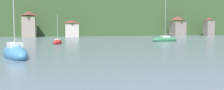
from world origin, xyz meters
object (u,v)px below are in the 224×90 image
at_px(sailboat_far_0, 58,42).
at_px(shore_building_westcentral, 72,29).
at_px(sailboat_mid_6, 15,53).
at_px(shore_building_eastcentral, 209,27).
at_px(sailboat_far_7, 165,40).
at_px(mooring_buoy_mid, 14,43).
at_px(shore_building_west, 29,25).
at_px(shore_building_central, 178,26).

bearing_deg(sailboat_far_0, shore_building_westcentral, 1.74).
distance_m(sailboat_far_0, sailboat_mid_6, 20.11).
xyz_separation_m(shore_building_westcentral, sailboat_mid_6, (-9.34, -58.27, -2.62)).
height_order(shore_building_eastcentral, sailboat_far_7, sailboat_far_7).
distance_m(shore_building_westcentral, mooring_buoy_mid, 36.36).
xyz_separation_m(shore_building_westcentral, sailboat_far_0, (-5.34, -38.56, -2.76)).
height_order(shore_building_west, shore_building_westcentral, shore_building_west).
distance_m(shore_building_westcentral, sailboat_mid_6, 59.08).
xyz_separation_m(shore_building_eastcentral, sailboat_mid_6, (-69.58, -58.10, -3.52)).
distance_m(sailboat_far_0, mooring_buoy_mid, 10.08).
distance_m(shore_building_west, sailboat_far_7, 50.50).
xyz_separation_m(shore_building_central, sailboat_mid_6, (-54.52, -59.26, -3.71)).
xyz_separation_m(shore_building_eastcentral, sailboat_far_0, (-65.58, -38.39, -3.65)).
relative_size(sailboat_far_7, mooring_buoy_mid, 21.06).
bearing_deg(shore_building_central, sailboat_far_7, -125.55).
height_order(shore_building_central, sailboat_far_7, sailboat_far_7).
relative_size(shore_building_west, mooring_buoy_mid, 19.04).
xyz_separation_m(shore_building_westcentral, shore_building_eastcentral, (60.23, -0.17, 0.90)).
xyz_separation_m(shore_building_west, shore_building_westcentral, (15.06, -1.25, -1.47)).
relative_size(shore_building_central, sailboat_far_7, 0.83).
xyz_separation_m(shore_building_central, mooring_buoy_mid, (-59.18, -34.39, -4.13)).
xyz_separation_m(sailboat_far_0, sailboat_mid_6, (-4.00, -19.71, 0.14)).
relative_size(sailboat_far_0, sailboat_mid_6, 0.67).
height_order(shore_building_central, mooring_buoy_mid, shore_building_central).
bearing_deg(shore_building_central, sailboat_far_0, -141.95).
height_order(shore_building_eastcentral, sailboat_mid_6, sailboat_mid_6).
height_order(shore_building_eastcentral, mooring_buoy_mid, shore_building_eastcentral).
distance_m(shore_building_west, shore_building_eastcentral, 75.31).
relative_size(sailboat_mid_6, mooring_buoy_mid, 17.63).
height_order(shore_building_central, shore_building_eastcentral, shore_building_central).
bearing_deg(shore_building_eastcentral, sailboat_far_7, -139.15).
bearing_deg(sailboat_far_7, shore_building_westcentral, -70.14).
relative_size(shore_building_eastcentral, sailboat_far_7, 0.79).
distance_m(sailboat_mid_6, sailboat_far_7, 35.72).
distance_m(sailboat_far_0, sailboat_far_7, 24.14).
bearing_deg(sailboat_far_0, shore_building_west, 23.34).
bearing_deg(shore_building_eastcentral, sailboat_far_0, -149.65).
bearing_deg(shore_building_eastcentral, sailboat_mid_6, -140.13).
bearing_deg(shore_building_westcentral, shore_building_central, 1.24).
bearing_deg(sailboat_far_0, sailboat_far_7, -74.55).
bearing_deg(sailboat_far_7, mooring_buoy_mid, -12.21).
relative_size(shore_building_westcentral, sailboat_far_0, 1.08).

